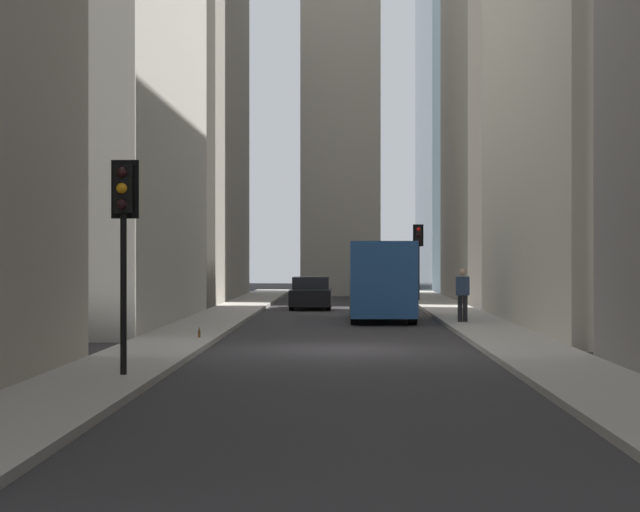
{
  "coord_description": "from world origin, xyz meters",
  "views": [
    {
      "loc": [
        -28.25,
        -0.05,
        2.36
      ],
      "look_at": [
        15.13,
        0.87,
        2.34
      ],
      "focal_mm": 63.23,
      "sensor_mm": 36.0,
      "label": 1
    }
  ],
  "objects": [
    {
      "name": "sidewalk_left",
      "position": [
        0.0,
        -4.5,
        0.07
      ],
      "size": [
        90.0,
        2.2,
        0.14
      ],
      "primitive_type": "cube",
      "color": "#A8A399",
      "rests_on": "ground_plane"
    },
    {
      "name": "sedan_black",
      "position": [
        21.2,
        1.4,
        0.66
      ],
      "size": [
        4.3,
        1.78,
        1.42
      ],
      "color": "black",
      "rests_on": "ground_plane"
    },
    {
      "name": "discarded_bottle",
      "position": [
        2.03,
        3.86,
        0.25
      ],
      "size": [
        0.07,
        0.07,
        0.27
      ],
      "color": "brown",
      "rests_on": "sidewalk_right"
    },
    {
      "name": "building_right_far",
      "position": [
        29.99,
        10.6,
        12.31
      ],
      "size": [
        17.86,
        10.0,
        24.62
      ],
      "color": "gray",
      "rests_on": "ground_plane"
    },
    {
      "name": "ground_plane",
      "position": [
        0.0,
        0.0,
        0.0
      ],
      "size": [
        135.0,
        135.0,
        0.0
      ],
      "primitive_type": "plane",
      "color": "#302D30"
    },
    {
      "name": "sidewalk_right",
      "position": [
        0.0,
        4.5,
        0.07
      ],
      "size": [
        90.0,
        2.2,
        0.14
      ],
      "primitive_type": "cube",
      "color": "#A8A399",
      "rests_on": "ground_plane"
    },
    {
      "name": "pedestrian",
      "position": [
        9.37,
        -4.01,
        1.11
      ],
      "size": [
        0.26,
        0.44,
        1.77
      ],
      "color": "black",
      "rests_on": "sidewalk_left"
    },
    {
      "name": "traffic_light_foreground",
      "position": [
        -7.41,
        4.06,
        3.09
      ],
      "size": [
        0.43,
        0.52,
        4.01
      ],
      "color": "black",
      "rests_on": "sidewalk_right"
    },
    {
      "name": "traffic_light_midblock",
      "position": [
        27.82,
        -3.76,
        2.91
      ],
      "size": [
        0.43,
        0.52,
        3.77
      ],
      "color": "black",
      "rests_on": "sidewalk_left"
    },
    {
      "name": "delivery_truck",
      "position": [
        12.32,
        -1.4,
        1.46
      ],
      "size": [
        6.46,
        2.25,
        2.84
      ],
      "color": "#285699",
      "rests_on": "ground_plane"
    },
    {
      "name": "building_right_midfar",
      "position": [
        9.95,
        10.59,
        10.25
      ],
      "size": [
        15.85,
        10.5,
        20.49
      ],
      "color": "#B7B2A5",
      "rests_on": "ground_plane"
    }
  ]
}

